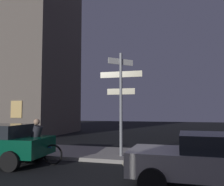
# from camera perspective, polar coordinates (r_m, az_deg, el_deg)

# --- Properties ---
(sidewalk_kerb) EXTENTS (40.00, 2.89, 0.14)m
(sidewalk_kerb) POSITION_cam_1_polar(r_m,az_deg,el_deg) (10.56, -1.93, -14.20)
(sidewalk_kerb) COLOR #9E9991
(sidewalk_kerb) RESTS_ON ground_plane
(signpost) EXTENTS (1.72, 0.83, 4.07)m
(signpost) POSITION_cam_1_polar(r_m,az_deg,el_deg) (9.54, 2.13, -0.34)
(signpost) COLOR gray
(signpost) RESTS_ON sidewalk_kerb
(car_side_parked) EXTENTS (3.94, 1.92, 1.35)m
(car_side_parked) POSITION_cam_1_polar(r_m,az_deg,el_deg) (6.41, 22.88, -14.33)
(car_side_parked) COLOR beige
(car_side_parked) RESTS_ON ground_plane
(cyclist) EXTENTS (1.82, 0.35, 1.61)m
(cyclist) POSITION_cam_1_polar(r_m,az_deg,el_deg) (9.15, -17.28, -11.27)
(cyclist) COLOR black
(cyclist) RESTS_ON ground_plane
(building_left_block) EXTENTS (11.58, 6.84, 21.54)m
(building_left_block) POSITION_cam_1_polar(r_m,az_deg,el_deg) (24.89, -23.49, 17.00)
(building_left_block) COLOR #6B6056
(building_left_block) RESTS_ON ground_plane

